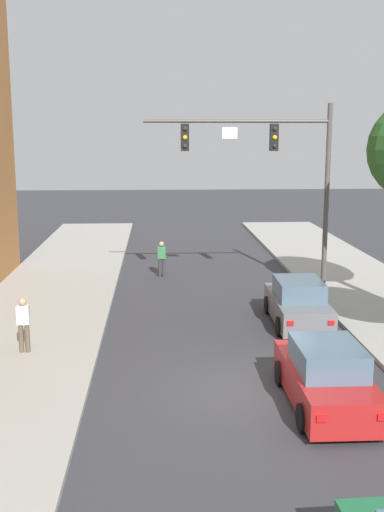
{
  "coord_description": "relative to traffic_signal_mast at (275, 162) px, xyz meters",
  "views": [
    {
      "loc": [
        -2.22,
        -14.77,
        6.39
      ],
      "look_at": [
        -0.94,
        7.8,
        2.0
      ],
      "focal_mm": 43.53,
      "sensor_mm": 36.0,
      "label": 1
    }
  ],
  "objects": [
    {
      "name": "ground_plane",
      "position": [
        -2.47,
        -9.79,
        -5.38
      ],
      "size": [
        120.0,
        120.0,
        0.0
      ],
      "primitive_type": "plane",
      "color": "#38383D"
    },
    {
      "name": "pedestrian_sidewalk_left_walker",
      "position": [
        -8.61,
        -6.97,
        -4.32
      ],
      "size": [
        0.36,
        0.22,
        1.64
      ],
      "color": "brown",
      "rests_on": "sidewalk_left"
    },
    {
      "name": "pedestrian_crossing_road",
      "position": [
        -4.5,
        3.38,
        -4.47
      ],
      "size": [
        0.36,
        0.22,
        1.64
      ],
      "color": "#333338",
      "rests_on": "ground"
    },
    {
      "name": "traffic_signal_mast",
      "position": [
        0.0,
        0.0,
        0.0
      ],
      "size": [
        7.41,
        0.38,
        7.5
      ],
      "color": "#514C47",
      "rests_on": "sidewalk_right"
    },
    {
      "name": "car_lead_grey",
      "position": [
        0.1,
        -4.23,
        -4.66
      ],
      "size": [
        1.92,
        4.28,
        1.6
      ],
      "color": "slate",
      "rests_on": "ground"
    },
    {
      "name": "car_following_red",
      "position": [
        -0.71,
        -10.8,
        -4.66
      ],
      "size": [
        1.86,
        4.25,
        1.6
      ],
      "color": "#B21E1E",
      "rests_on": "ground"
    }
  ]
}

